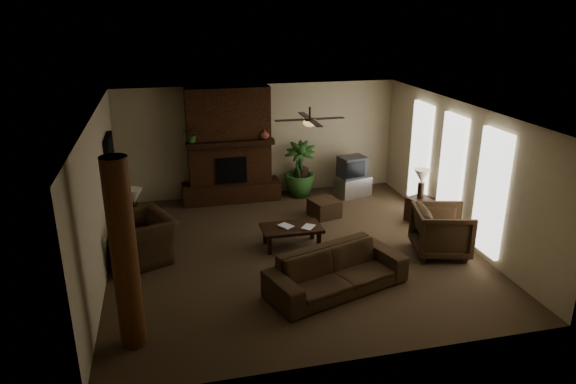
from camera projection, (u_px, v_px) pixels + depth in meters
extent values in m
plane|color=#4F3C27|center=(293.00, 251.00, 10.41)|extent=(7.00, 7.00, 0.00)
plane|color=silver|center=(293.00, 111.00, 9.47)|extent=(7.00, 7.00, 0.00)
plane|color=#BCAD88|center=(260.00, 140.00, 13.14)|extent=(7.00, 0.00, 7.00)
plane|color=#BCAD88|center=(358.00, 270.00, 6.73)|extent=(7.00, 0.00, 7.00)
plane|color=#BCAD88|center=(99.00, 199.00, 9.18)|extent=(0.00, 7.00, 7.00)
plane|color=#BCAD88|center=(459.00, 171.00, 10.70)|extent=(0.00, 7.00, 7.00)
cube|color=#492713|center=(229.00, 145.00, 12.74)|extent=(2.00, 0.50, 2.80)
cube|color=#492713|center=(231.00, 191.00, 13.05)|extent=(2.40, 0.70, 0.45)
cube|color=black|center=(231.00, 170.00, 12.70)|extent=(0.75, 0.04, 0.65)
cube|color=black|center=(230.00, 143.00, 12.45)|extent=(2.10, 0.28, 0.12)
cube|color=white|center=(420.00, 153.00, 12.17)|extent=(0.08, 0.85, 2.35)
cube|color=white|center=(451.00, 171.00, 10.89)|extent=(0.08, 0.85, 2.35)
cube|color=white|center=(491.00, 193.00, 9.60)|extent=(0.08, 0.85, 2.35)
cylinder|color=brown|center=(124.00, 256.00, 7.10)|extent=(0.36, 0.36, 2.80)
cube|color=black|center=(113.00, 185.00, 10.96)|extent=(0.10, 1.00, 2.10)
cylinder|color=black|center=(310.00, 113.00, 9.87)|extent=(0.04, 0.04, 0.24)
cylinder|color=black|center=(310.00, 120.00, 9.91)|extent=(0.20, 0.20, 0.06)
ellipsoid|color=#F2BF72|center=(310.00, 123.00, 9.93)|extent=(0.26, 0.26, 0.14)
cube|color=black|center=(330.00, 118.00, 9.99)|extent=(0.55, 0.12, 0.01)
cube|color=black|center=(289.00, 120.00, 9.82)|extent=(0.55, 0.12, 0.01)
cube|color=black|center=(304.00, 115.00, 10.27)|extent=(0.12, 0.55, 0.01)
cube|color=black|center=(316.00, 124.00, 9.54)|extent=(0.12, 0.55, 0.01)
imported|color=#3D2C1A|center=(337.00, 265.00, 8.83)|extent=(2.54, 1.45, 0.95)
imported|color=#3D2C1A|center=(138.00, 231.00, 9.91)|extent=(1.31, 1.55, 1.16)
imported|color=#3D2C1A|center=(442.00, 229.00, 10.12)|extent=(1.18, 1.23, 1.05)
cube|color=black|center=(292.00, 228.00, 10.47)|extent=(1.20, 0.70, 0.06)
cube|color=black|center=(270.00, 246.00, 10.20)|extent=(0.07, 0.07, 0.37)
cube|color=black|center=(319.00, 240.00, 10.42)|extent=(0.07, 0.07, 0.37)
cube|color=black|center=(265.00, 235.00, 10.66)|extent=(0.07, 0.07, 0.37)
cube|color=black|center=(312.00, 231.00, 10.88)|extent=(0.07, 0.07, 0.37)
cube|color=#3D2C1A|center=(324.00, 208.00, 12.04)|extent=(0.74, 0.74, 0.40)
cube|color=silver|center=(353.00, 186.00, 13.33)|extent=(0.96, 0.72, 0.50)
cube|color=#363638|center=(352.00, 167.00, 13.20)|extent=(0.74, 0.62, 0.52)
cube|color=black|center=(356.00, 170.00, 12.96)|extent=(0.52, 0.14, 0.40)
cylinder|color=#34271D|center=(302.00, 181.00, 13.40)|extent=(0.34, 0.34, 0.70)
sphere|color=#34271D|center=(302.00, 172.00, 13.31)|extent=(0.34, 0.34, 0.34)
imported|color=#2D5622|center=(299.00, 181.00, 13.30)|extent=(1.21, 1.57, 0.78)
cube|color=black|center=(140.00, 232.00, 10.59)|extent=(0.57, 0.57, 0.55)
cylinder|color=black|center=(135.00, 211.00, 10.43)|extent=(0.17, 0.17, 0.35)
cone|color=white|center=(134.00, 196.00, 10.32)|extent=(0.43, 0.43, 0.30)
cube|color=black|center=(420.00, 210.00, 11.74)|extent=(0.64, 0.64, 0.55)
cylinder|color=black|center=(421.00, 190.00, 11.64)|extent=(0.14, 0.14, 0.35)
cone|color=white|center=(422.00, 176.00, 11.53)|extent=(0.37, 0.37, 0.30)
imported|color=#2D5622|center=(192.00, 136.00, 12.23)|extent=(0.48, 0.51, 0.33)
imported|color=brown|center=(265.00, 134.00, 12.59)|extent=(0.25, 0.26, 0.22)
imported|color=#999999|center=(282.00, 221.00, 10.33)|extent=(0.20, 0.14, 0.29)
imported|color=#999999|center=(303.00, 220.00, 10.41)|extent=(0.18, 0.15, 0.29)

